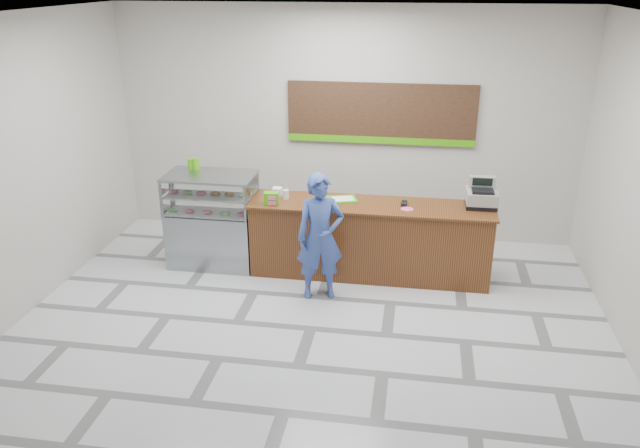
% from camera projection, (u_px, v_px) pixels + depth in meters
% --- Properties ---
extents(floor, '(7.00, 7.00, 0.00)m').
position_uv_depth(floor, '(311.00, 329.00, 7.34)').
color(floor, silver).
rests_on(floor, ground).
extents(back_wall, '(7.00, 0.00, 7.00)m').
position_uv_depth(back_wall, '(344.00, 125.00, 9.42)').
color(back_wall, '#BDB7AE').
rests_on(back_wall, floor).
extents(ceiling, '(7.00, 7.00, 0.00)m').
position_uv_depth(ceiling, '(309.00, 16.00, 6.02)').
color(ceiling, silver).
rests_on(ceiling, back_wall).
extents(sales_counter, '(3.26, 0.76, 1.03)m').
position_uv_depth(sales_counter, '(370.00, 240.00, 8.48)').
color(sales_counter, brown).
rests_on(sales_counter, floor).
extents(display_case, '(1.22, 0.72, 1.33)m').
position_uv_depth(display_case, '(212.00, 219.00, 8.75)').
color(display_case, gray).
rests_on(display_case, floor).
extents(menu_board, '(2.80, 0.06, 0.90)m').
position_uv_depth(menu_board, '(381.00, 115.00, 9.24)').
color(menu_board, black).
rests_on(menu_board, back_wall).
extents(cash_register, '(0.41, 0.43, 0.38)m').
position_uv_depth(cash_register, '(481.00, 196.00, 8.17)').
color(cash_register, black).
rests_on(cash_register, sales_counter).
extents(card_terminal, '(0.08, 0.16, 0.04)m').
position_uv_depth(card_terminal, '(404.00, 203.00, 8.26)').
color(card_terminal, black).
rests_on(card_terminal, sales_counter).
extents(serving_tray, '(0.46, 0.38, 0.02)m').
position_uv_depth(serving_tray, '(342.00, 199.00, 8.44)').
color(serving_tray, '#3BC219').
rests_on(serving_tray, sales_counter).
extents(napkin_box, '(0.13, 0.13, 0.11)m').
position_uv_depth(napkin_box, '(277.00, 192.00, 8.60)').
color(napkin_box, white).
rests_on(napkin_box, sales_counter).
extents(straw_cup, '(0.08, 0.08, 0.13)m').
position_uv_depth(straw_cup, '(286.00, 194.00, 8.47)').
color(straw_cup, silver).
rests_on(straw_cup, sales_counter).
extents(promo_box, '(0.20, 0.15, 0.17)m').
position_uv_depth(promo_box, '(271.00, 198.00, 8.25)').
color(promo_box, '#44A30C').
rests_on(promo_box, sales_counter).
extents(donut_decal, '(0.17, 0.17, 0.00)m').
position_uv_depth(donut_decal, '(407.00, 209.00, 8.11)').
color(donut_decal, '#EA5A98').
rests_on(donut_decal, sales_counter).
extents(green_cup_left, '(0.10, 0.10, 0.16)m').
position_uv_depth(green_cup_left, '(196.00, 164.00, 8.71)').
color(green_cup_left, '#44A30C').
rests_on(green_cup_left, display_case).
extents(green_cup_right, '(0.09, 0.09, 0.14)m').
position_uv_depth(green_cup_right, '(191.00, 164.00, 8.73)').
color(green_cup_right, '#44A30C').
rests_on(green_cup_right, display_case).
extents(customer, '(0.68, 0.54, 1.64)m').
position_uv_depth(customer, '(320.00, 237.00, 7.80)').
color(customer, '#354D9A').
rests_on(customer, floor).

